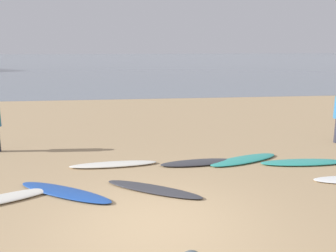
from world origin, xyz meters
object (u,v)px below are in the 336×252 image
surfboard_6 (244,160)px  surfboard_7 (303,162)px  surfboard_2 (65,192)px  surfboard_4 (153,189)px  surfboard_3 (114,164)px  surfboard_1 (0,199)px  surfboard_5 (198,162)px

surfboard_6 → surfboard_7: size_ratio=0.94×
surfboard_2 → surfboard_4: surfboard_2 is taller
surfboard_2 → surfboard_6: size_ratio=1.11×
surfboard_3 → surfboard_1: bearing=-142.3°
surfboard_1 → surfboard_3: size_ratio=0.96×
surfboard_1 → surfboard_7: size_ratio=0.94×
surfboard_4 → surfboard_5: 2.18m
surfboard_5 → surfboard_3: bearing=171.6°
surfboard_1 → surfboard_5: 4.92m
surfboard_3 → surfboard_7: size_ratio=0.98×
surfboard_1 → surfboard_2: surfboard_1 is taller
surfboard_5 → surfboard_6: (1.32, 0.09, -0.00)m
surfboard_4 → surfboard_3: bearing=148.6°
surfboard_1 → surfboard_6: size_ratio=1.00×
surfboard_2 → surfboard_4: bearing=31.7°
surfboard_5 → surfboard_6: size_ratio=0.94×
surfboard_3 → surfboard_7: surfboard_3 is taller
surfboard_2 → surfboard_5: same height
surfboard_2 → surfboard_4: (1.93, -0.05, -0.01)m
surfboard_6 → surfboard_2: bearing=179.1°
surfboard_2 → surfboard_1: bearing=-137.0°
surfboard_3 → surfboard_4: surfboard_3 is taller
surfboard_5 → surfboard_6: bearing=-1.3°
surfboard_3 → surfboard_7: 5.13m
surfboard_1 → surfboard_4: size_ratio=0.95×
surfboard_4 → surfboard_7: surfboard_7 is taller
surfboard_3 → surfboard_6: size_ratio=1.04×
surfboard_5 → surfboard_7: size_ratio=0.89×
surfboard_4 → surfboard_7: bearing=50.1°
surfboard_2 → surfboard_5: (3.29, 1.65, -0.00)m
surfboard_1 → surfboard_7: bearing=-14.3°
surfboard_4 → surfboard_1: bearing=-145.0°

